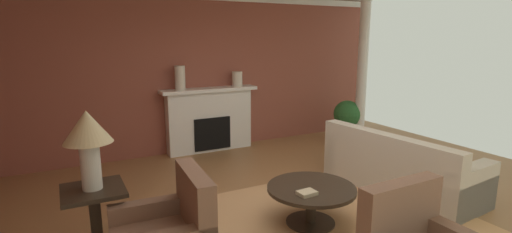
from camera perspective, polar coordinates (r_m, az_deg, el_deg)
The scene contains 13 objects.
ground_plane at distance 4.74m, azimuth 5.66°, elevation -14.45°, with size 9.11×9.11×0.00m, color olive.
wall_fireplace at distance 7.14m, azimuth -8.38°, elevation 6.48°, with size 7.60×0.12×2.89m, color brown.
area_rug at distance 4.55m, azimuth 8.19°, elevation -15.62°, with size 3.61×2.52×0.01m, color tan.
fireplace at distance 7.11m, azimuth -6.98°, elevation -0.71°, with size 1.80×0.35×1.19m.
sofa at distance 5.64m, azimuth 20.71°, elevation -7.54°, with size 1.10×2.18×0.85m.
coffee_table at distance 4.41m, azimuth 8.32°, elevation -11.81°, with size 1.00×1.00×0.45m.
side_table at distance 4.04m, azimuth -23.01°, elevation -13.91°, with size 0.56×0.56×0.70m.
table_lamp at distance 3.78m, azimuth -24.01°, elevation -2.50°, with size 0.44×0.44×0.75m.
vase_mantel_right at distance 7.15m, azimuth -2.85°, elevation 5.65°, with size 0.19×0.19×0.28m, color beige.
vase_mantel_left at distance 6.76m, azimuth -11.38°, elevation 5.70°, with size 0.18×0.18×0.43m, color beige.
book_red_cover at distance 4.14m, azimuth 7.68°, elevation -11.35°, with size 0.19×0.15×0.04m, color tan.
potted_plant at distance 8.01m, azimuth 13.56°, elevation -0.06°, with size 0.56×0.56×0.83m.
column_white at distance 7.87m, azimuth 15.70°, elevation 6.65°, with size 0.20×0.20×2.89m, color white.
Camera 1 is at (-2.38, -3.53, 2.09)m, focal length 26.56 mm.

